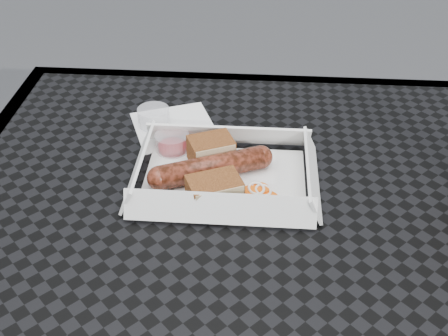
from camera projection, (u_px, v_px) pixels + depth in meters
The scene contains 9 objects.
patio_table at pixel (235, 263), 0.75m from camera, with size 0.80×0.80×0.74m.
food_tray at pixel (225, 180), 0.77m from camera, with size 0.22×0.15×0.00m, color white.
bratwurst at pixel (211, 167), 0.76m from camera, with size 0.17×0.09×0.03m.
bread_near at pixel (211, 150), 0.79m from camera, with size 0.06×0.04×0.04m, color brown.
bread_far at pixel (214, 190), 0.72m from camera, with size 0.07×0.04×0.03m, color brown.
veg_garnish at pixel (259, 196), 0.74m from camera, with size 0.03×0.03×0.00m.
napkin at pixel (174, 127), 0.88m from camera, with size 0.12×0.12×0.00m, color white.
condiment_cup_sauce at pixel (172, 143), 0.82m from camera, with size 0.05×0.05×0.03m, color maroon.
condiment_cup_empty at pixel (154, 117), 0.88m from camera, with size 0.05×0.05×0.03m, color silver.
Camera 1 is at (0.02, -0.53, 1.22)m, focal length 45.00 mm.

